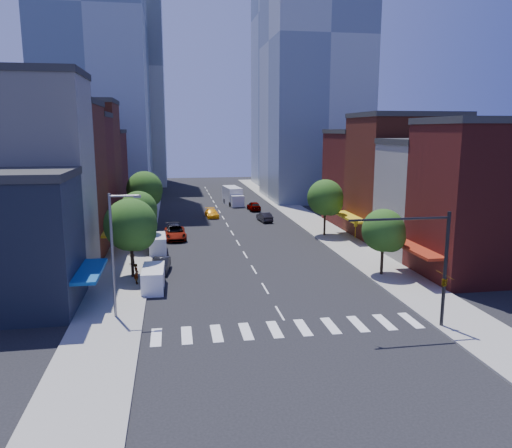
{
  "coord_description": "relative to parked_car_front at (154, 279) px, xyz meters",
  "views": [
    {
      "loc": [
        -7.61,
        -34.64,
        13.48
      ],
      "look_at": [
        -0.18,
        9.69,
        5.0
      ],
      "focal_mm": 35.0,
      "sensor_mm": 36.0,
      "label": 1
    }
  ],
  "objects": [
    {
      "name": "ground",
      "position": [
        9.5,
        -8.34,
        -0.67
      ],
      "size": [
        220.0,
        220.0,
        0.0
      ],
      "primitive_type": "plane",
      "color": "black",
      "rests_on": "ground"
    },
    {
      "name": "tree_right_near",
      "position": [
        21.15,
        -0.41,
        3.52
      ],
      "size": [
        4.0,
        4.0,
        6.2
      ],
      "color": "black",
      "rests_on": "sidewalk_right"
    },
    {
      "name": "crosswalk",
      "position": [
        9.5,
        -11.34,
        -0.66
      ],
      "size": [
        19.0,
        3.0,
        0.01
      ],
      "primitive_type": "cube",
      "color": "silver",
      "rests_on": "ground"
    },
    {
      "name": "pedestrian_near",
      "position": [
        -1.5,
        0.43,
        0.39
      ],
      "size": [
        0.59,
        0.75,
        1.82
      ],
      "primitive_type": "imported",
      "rotation": [
        0.0,
        0.0,
        1.83
      ],
      "color": "#999999",
      "rests_on": "sidewalk_left"
    },
    {
      "name": "parked_car_rear",
      "position": [
        1.87,
        19.89,
        0.14
      ],
      "size": [
        2.5,
        5.66,
        1.62
      ],
      "primitive_type": "imported",
      "rotation": [
        0.0,
        0.0,
        0.04
      ],
      "color": "black",
      "rests_on": "ground"
    },
    {
      "name": "tree_left_near",
      "position": [
        -1.85,
        2.59,
        4.2
      ],
      "size": [
        4.8,
        4.8,
        7.3
      ],
      "color": "black",
      "rests_on": "sidewalk_left"
    },
    {
      "name": "tower_ne",
      "position": [
        29.5,
        53.66,
        29.33
      ],
      "size": [
        18.0,
        20.0,
        60.0
      ],
      "primitive_type": "cube",
      "color": "#9EA5AD",
      "rests_on": "ground"
    },
    {
      "name": "box_truck",
      "position": [
        12.71,
        47.18,
        0.85
      ],
      "size": [
        3.19,
        8.17,
        3.21
      ],
      "rotation": [
        0.0,
        0.0,
        0.11
      ],
      "color": "silver",
      "rests_on": "ground"
    },
    {
      "name": "tower_far_w",
      "position": [
        -8.5,
        86.66,
        27.33
      ],
      "size": [
        18.0,
        18.0,
        56.0
      ],
      "primitive_type": "cube",
      "color": "#9EA5AD",
      "rests_on": "ground"
    },
    {
      "name": "traffic_car_far",
      "position": [
        15.38,
        39.8,
        0.11
      ],
      "size": [
        2.03,
        4.63,
        1.55
      ],
      "primitive_type": "imported",
      "rotation": [
        0.0,
        0.0,
        3.19
      ],
      "color": "#999999",
      "rests_on": "ground"
    },
    {
      "name": "bldg_left_3",
      "position": [
        -11.5,
        20.66,
        6.83
      ],
      "size": [
        12.0,
        8.0,
        15.0
      ],
      "primitive_type": "cube",
      "color": "#561815",
      "rests_on": "ground"
    },
    {
      "name": "cargo_van_far",
      "position": [
        0.01,
        12.32,
        0.3
      ],
      "size": [
        2.05,
        4.67,
        1.96
      ],
      "rotation": [
        0.0,
        0.0,
        0.04
      ],
      "color": "white",
      "rests_on": "ground"
    },
    {
      "name": "traffic_car_oncoming",
      "position": [
        15.3,
        29.31,
        0.03
      ],
      "size": [
        1.94,
        4.38,
        1.4
      ],
      "primitive_type": "imported",
      "rotation": [
        0.0,
        0.0,
        3.25
      ],
      "color": "black",
      "rests_on": "ground"
    },
    {
      "name": "tree_left_far",
      "position": [
        -1.85,
        27.59,
        4.53
      ],
      "size": [
        5.0,
        5.0,
        7.75
      ],
      "color": "black",
      "rests_on": "sidewalk_left"
    },
    {
      "name": "bldg_right_0",
      "position": [
        30.5,
        -1.84,
        6.33
      ],
      "size": [
        12.0,
        9.0,
        14.0
      ],
      "primitive_type": "cube",
      "color": "#561815",
      "rests_on": "ground"
    },
    {
      "name": "tree_right_far",
      "position": [
        21.15,
        17.59,
        4.2
      ],
      "size": [
        4.6,
        4.6,
        7.2
      ],
      "color": "black",
      "rests_on": "sidewalk_right"
    },
    {
      "name": "cargo_van_near",
      "position": [
        -0.0,
        -1.05,
        0.29
      ],
      "size": [
        1.92,
        4.56,
        1.93
      ],
      "rotation": [
        0.0,
        0.0,
        -0.02
      ],
      "color": "white",
      "rests_on": "ground"
    },
    {
      "name": "sidewalk_left",
      "position": [
        -3.0,
        31.66,
        -0.59
      ],
      "size": [
        5.0,
        120.0,
        0.15
      ],
      "primitive_type": "cube",
      "color": "gray",
      "rests_on": "ground"
    },
    {
      "name": "bldg_left_5",
      "position": [
        -11.5,
        38.66,
        5.83
      ],
      "size": [
        12.0,
        10.0,
        13.0
      ],
      "primitive_type": "cube",
      "color": "#561815",
      "rests_on": "ground"
    },
    {
      "name": "bldg_right_3",
      "position": [
        30.5,
        25.66,
        5.83
      ],
      "size": [
        12.0,
        10.0,
        13.0
      ],
      "primitive_type": "cube",
      "color": "#561815",
      "rests_on": "ground"
    },
    {
      "name": "bldg_left_1",
      "position": [
        -11.5,
        3.66,
        8.33
      ],
      "size": [
        12.0,
        8.0,
        18.0
      ],
      "primitive_type": "cube",
      "color": "beige",
      "rests_on": "ground"
    },
    {
      "name": "bldg_left_2",
      "position": [
        -11.5,
        12.16,
        7.33
      ],
      "size": [
        12.0,
        9.0,
        16.0
      ],
      "primitive_type": "cube",
      "color": "maroon",
      "rests_on": "ground"
    },
    {
      "name": "traffic_signal",
      "position": [
        19.44,
        -12.84,
        3.49
      ],
      "size": [
        7.24,
        2.24,
        8.0
      ],
      "color": "black",
      "rests_on": "sidewalk_right"
    },
    {
      "name": "tower_nw",
      "position": [
        -12.5,
        61.66,
        34.33
      ],
      "size": [
        20.0,
        22.0,
        70.0
      ],
      "primitive_type": "cube",
      "color": "#8C99A8",
      "rests_on": "ground"
    },
    {
      "name": "tower_far_e",
      "position": [
        33.5,
        76.66,
        39.33
      ],
      "size": [
        22.0,
        22.0,
        80.0
      ],
      "primitive_type": "cube",
      "color": "#8C99A8",
      "rests_on": "ground"
    },
    {
      "name": "streetlight",
      "position": [
        -2.31,
        -7.34,
        4.61
      ],
      "size": [
        2.25,
        0.25,
        9.0
      ],
      "color": "slate",
      "rests_on": "sidewalk_left"
    },
    {
      "name": "bldg_left_4",
      "position": [
        -11.5,
        29.16,
        7.83
      ],
      "size": [
        12.0,
        9.0,
        17.0
      ],
      "primitive_type": "cube",
      "color": "maroon",
      "rests_on": "ground"
    },
    {
      "name": "parked_car_front",
      "position": [
        0.0,
        0.0,
        0.0
      ],
      "size": [
        1.96,
        4.06,
        1.34
      ],
      "primitive_type": "imported",
      "rotation": [
        0.0,
        0.0,
        0.1
      ],
      "color": "silver",
      "rests_on": "ground"
    },
    {
      "name": "sidewalk_right",
      "position": [
        22.0,
        31.66,
        -0.59
      ],
      "size": [
        5.0,
        120.0,
        0.15
      ],
      "primitive_type": "cube",
      "color": "gray",
      "rests_on": "ground"
    },
    {
      "name": "bldg_right_1",
      "position": [
        30.5,
        6.66,
        5.33
      ],
      "size": [
        12.0,
        8.0,
        12.0
      ],
      "primitive_type": "cube",
      "color": "beige",
      "rests_on": "ground"
    },
    {
      "name": "pedestrian_far",
      "position": [
        -2.53,
        7.3,
        0.43
      ],
      "size": [
        1.07,
        1.15,
        1.89
      ],
      "primitive_type": "imported",
      "rotation": [
        0.0,
        0.0,
        -2.08
      ],
      "color": "#999999",
      "rests_on": "sidewalk_left"
    },
    {
      "name": "tree_left_mid",
      "position": [
        -1.85,
        13.59,
        3.86
      ],
      "size": [
        4.2,
        4.2,
        6.65
      ],
      "color": "black",
      "rests_on": "sidewalk_left"
    },
    {
      "name": "taxi",
      "position": [
        7.79,
        34.26,
        -0.01
      ],
      "size": [
        2.11,
        4.64,
        1.32
      ],
      "primitive_type": "imported",
      "rotation": [
        0.0,
        0.0,
        0.06
      ],
      "color": "#FFAB0D",
      "rests_on": "ground"
    },
    {
      "name": "parked_car_second",
      "position": [
        0.54,
        4.38,
        0.01
      ],
      "size": [
        1.89,
        4.28,
        1.37
      ],
      "primitive_type": "imported",
      "rotation": [
        0.0,
        0.0,
        -0.11
      ],
      "color": "black",
      "rests_on": "ground"
    },
    {
      "name": "bldg_right_2",
      "position": [
        30.5,
        15.66,
        6.83
      ],
      "size": [
        12.0,
        10.0,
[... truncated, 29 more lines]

